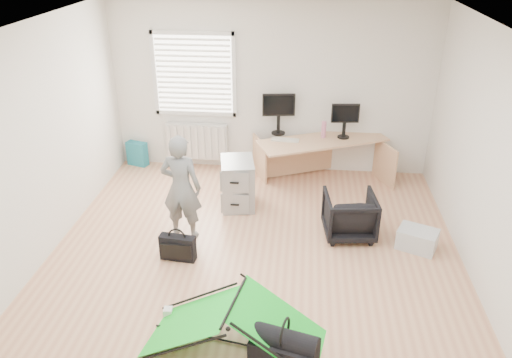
# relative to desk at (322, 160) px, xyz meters

# --- Properties ---
(ground) EXTENTS (5.50, 5.50, 0.00)m
(ground) POSITION_rel_desk_xyz_m (-0.83, -2.39, -0.34)
(ground) COLOR tan
(ground) RESTS_ON ground
(back_wall) EXTENTS (5.00, 0.02, 2.70)m
(back_wall) POSITION_rel_desk_xyz_m (-0.83, 0.36, 1.01)
(back_wall) COLOR silver
(back_wall) RESTS_ON ground
(window) EXTENTS (1.20, 0.06, 1.20)m
(window) POSITION_rel_desk_xyz_m (-2.03, 0.32, 1.21)
(window) COLOR silver
(window) RESTS_ON back_wall
(radiator) EXTENTS (1.00, 0.12, 0.60)m
(radiator) POSITION_rel_desk_xyz_m (-2.03, 0.28, 0.11)
(radiator) COLOR silver
(radiator) RESTS_ON back_wall
(desk) EXTENTS (2.06, 1.39, 0.67)m
(desk) POSITION_rel_desk_xyz_m (0.00, 0.00, 0.00)
(desk) COLOR tan
(desk) RESTS_ON ground
(filing_cabinet) EXTENTS (0.55, 0.67, 0.70)m
(filing_cabinet) POSITION_rel_desk_xyz_m (-1.20, -0.95, 0.01)
(filing_cabinet) COLOR gray
(filing_cabinet) RESTS_ON ground
(monitor_left) EXTENTS (0.51, 0.18, 0.48)m
(monitor_left) POSITION_rel_desk_xyz_m (-0.70, 0.19, 0.58)
(monitor_left) COLOR black
(monitor_left) RESTS_ON desk
(monitor_right) EXTENTS (0.43, 0.14, 0.40)m
(monitor_right) POSITION_rel_desk_xyz_m (0.32, 0.12, 0.54)
(monitor_right) COLOR black
(monitor_right) RESTS_ON desk
(keyboard) EXTENTS (0.43, 0.18, 0.02)m
(keyboard) POSITION_rel_desk_xyz_m (-0.57, -0.09, 0.35)
(keyboard) COLOR beige
(keyboard) RESTS_ON desk
(thermos) EXTENTS (0.09, 0.09, 0.26)m
(thermos) POSITION_rel_desk_xyz_m (0.01, 0.10, 0.47)
(thermos) COLOR #C87091
(thermos) RESTS_ON desk
(office_chair) EXTENTS (0.70, 0.71, 0.59)m
(office_chair) POSITION_rel_desk_xyz_m (0.33, -1.59, -0.04)
(office_chair) COLOR black
(office_chair) RESTS_ON ground
(person) EXTENTS (0.54, 0.38, 1.40)m
(person) POSITION_rel_desk_xyz_m (-1.78, -1.82, 0.36)
(person) COLOR slate
(person) RESTS_ON ground
(kite) EXTENTS (1.76, 1.02, 0.51)m
(kite) POSITION_rel_desk_xyz_m (-0.87, -3.64, -0.08)
(kite) COLOR #14D329
(kite) RESTS_ON ground
(storage_crate) EXTENTS (0.55, 0.48, 0.26)m
(storage_crate) POSITION_rel_desk_xyz_m (1.16, -1.81, -0.21)
(storage_crate) COLOR #B9BFC2
(storage_crate) RESTS_ON ground
(tote_bag) EXTENTS (0.37, 0.24, 0.40)m
(tote_bag) POSITION_rel_desk_xyz_m (-3.06, 0.24, -0.14)
(tote_bag) COLOR teal
(tote_bag) RESTS_ON ground
(laptop_bag) EXTENTS (0.44, 0.18, 0.32)m
(laptop_bag) POSITION_rel_desk_xyz_m (-1.74, -2.34, -0.18)
(laptop_bag) COLOR black
(laptop_bag) RESTS_ON ground
(white_box) EXTENTS (0.09, 0.09, 0.09)m
(white_box) POSITION_rel_desk_xyz_m (-1.61, -3.32, -0.29)
(white_box) COLOR silver
(white_box) RESTS_ON ground
(duffel_bag) EXTENTS (0.66, 0.45, 0.26)m
(duffel_bag) POSITION_rel_desk_xyz_m (-0.39, -3.82, -0.21)
(duffel_bag) COLOR black
(duffel_bag) RESTS_ON ground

